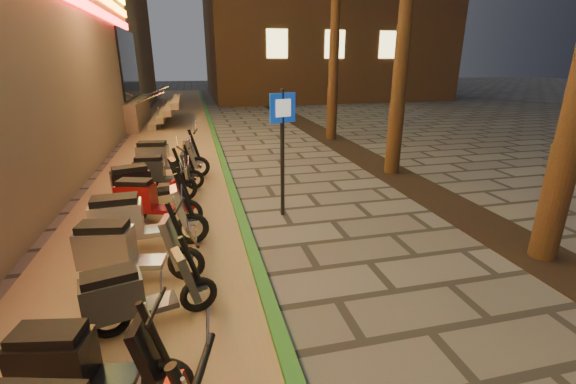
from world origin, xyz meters
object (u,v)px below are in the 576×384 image
object	(u,v)px
scooter_7	(126,249)
pedestrian_sign	(283,136)
scooter_11	(160,171)
scooter_12	(164,158)
scooter_8	(136,220)
scooter_6	(135,295)
scooter_10	(145,184)
scooter_9	(149,199)
scooter_5	(82,363)

from	to	relation	value
scooter_7	pedestrian_sign	bearing A→B (deg)	45.70
scooter_11	scooter_12	bearing A→B (deg)	92.40
scooter_8	scooter_12	world-z (taller)	scooter_12
scooter_7	scooter_12	xyz separation A→B (m)	(0.22, 5.17, 0.05)
pedestrian_sign	scooter_6	size ratio (longest dim) A/B	1.65
scooter_8	scooter_10	world-z (taller)	scooter_8
pedestrian_sign	scooter_9	world-z (taller)	pedestrian_sign
scooter_6	scooter_7	size ratio (longest dim) A/B	0.89
scooter_5	scooter_9	xyz separation A→B (m)	(0.18, 4.21, 0.03)
scooter_8	scooter_9	size ratio (longest dim) A/B	1.13
scooter_9	scooter_12	world-z (taller)	scooter_12
scooter_6	scooter_12	world-z (taller)	scooter_12
scooter_10	scooter_12	distance (m)	2.17
scooter_6	scooter_8	world-z (taller)	scooter_8
pedestrian_sign	scooter_10	world-z (taller)	pedestrian_sign
scooter_9	scooter_11	xyz separation A→B (m)	(0.07, 2.00, -0.01)
scooter_8	scooter_7	bearing A→B (deg)	-95.42
pedestrian_sign	scooter_5	bearing A→B (deg)	-143.35
scooter_5	scooter_12	distance (m)	7.27
pedestrian_sign	scooter_10	xyz separation A→B (m)	(-2.72, 1.06, -1.08)
scooter_6	scooter_12	distance (m)	6.26
scooter_6	scooter_12	xyz separation A→B (m)	(-0.03, 6.26, 0.10)
pedestrian_sign	scooter_12	world-z (taller)	pedestrian_sign
pedestrian_sign	scooter_10	distance (m)	3.12
pedestrian_sign	scooter_7	size ratio (longest dim) A/B	1.47
scooter_8	scooter_11	bearing A→B (deg)	83.25
scooter_6	scooter_5	bearing A→B (deg)	-122.18
scooter_5	scooter_12	size ratio (longest dim) A/B	0.83
scooter_5	scooter_6	size ratio (longest dim) A/B	1.02
pedestrian_sign	scooter_6	distance (m)	4.06
scooter_10	scooter_5	bearing A→B (deg)	-106.86
pedestrian_sign	scooter_8	distance (m)	3.02
scooter_7	scooter_8	size ratio (longest dim) A/B	0.94
scooter_10	scooter_12	size ratio (longest dim) A/B	0.94
scooter_7	scooter_11	xyz separation A→B (m)	(0.18, 4.11, -0.03)
scooter_9	scooter_10	bearing A→B (deg)	118.17
pedestrian_sign	scooter_6	world-z (taller)	pedestrian_sign
scooter_8	scooter_12	xyz separation A→B (m)	(0.19, 4.21, 0.01)
scooter_6	scooter_11	world-z (taller)	scooter_11
scooter_5	scooter_7	xyz separation A→B (m)	(0.07, 2.10, 0.05)
scooter_5	scooter_6	world-z (taller)	scooter_5
pedestrian_sign	scooter_9	bearing A→B (deg)	157.19
scooter_7	scooter_12	distance (m)	5.17
scooter_9	scooter_11	size ratio (longest dim) A/B	1.00
scooter_5	scooter_10	xyz separation A→B (m)	(0.02, 5.11, 0.07)
scooter_8	scooter_6	bearing A→B (deg)	-87.60
scooter_9	pedestrian_sign	bearing A→B (deg)	14.40
scooter_6	scooter_7	bearing A→B (deg)	88.58
scooter_11	scooter_12	xyz separation A→B (m)	(0.04, 1.06, 0.08)
pedestrian_sign	scooter_5	xyz separation A→B (m)	(-2.74, -4.04, -1.15)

